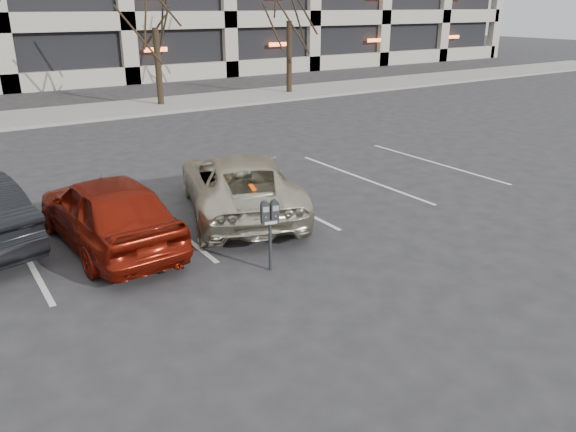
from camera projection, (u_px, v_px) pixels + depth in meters
name	position (u px, v px, depth m)	size (l,w,h in m)	color
ground	(275.00, 241.00, 10.99)	(140.00, 140.00, 0.00)	#28282B
sidewalk	(70.00, 114.00, 23.45)	(80.00, 4.00, 0.12)	gray
stall_lines	(163.00, 219.00, 12.06)	(16.90, 5.20, 0.00)	silver
parking_meter	(270.00, 218.00, 9.44)	(0.34, 0.19, 1.25)	black
suv_silver	(239.00, 184.00, 12.26)	(3.66, 5.25, 1.34)	beige
car_red	(108.00, 211.00, 10.50)	(1.69, 4.19, 1.43)	maroon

